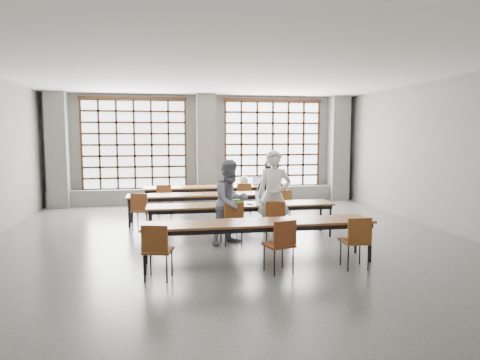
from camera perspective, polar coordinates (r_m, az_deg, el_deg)
name	(u,v)px	position (r m, az deg, el deg)	size (l,w,h in m)	color
floor	(231,243)	(8.88, -1.17, -8.37)	(11.00, 11.00, 0.00)	#4B4A48
ceiling	(231,69)	(8.70, -1.22, 14.57)	(11.00, 11.00, 0.00)	silver
wall_back	(205,149)	(14.07, -4.65, 4.13)	(10.00, 10.00, 0.00)	#62625F
wall_front	(343,196)	(3.31, 13.62, -2.04)	(10.00, 10.00, 0.00)	#62625F
wall_right	(454,156)	(10.60, 26.61, 2.92)	(11.00, 11.00, 0.00)	#62625F
column_left	(58,150)	(14.09, -23.12, 3.68)	(0.60, 0.55, 3.50)	#5C5C59
column_mid	(206,149)	(13.79, -4.54, 4.10)	(0.60, 0.55, 3.50)	#5C5C59
column_right	(338,149)	(14.91, 12.98, 4.11)	(0.60, 0.55, 3.50)	#5C5C59
window_left	(134,145)	(13.96, -13.89, 4.58)	(3.32, 0.12, 3.00)	white
window_right	(273,144)	(14.38, 4.37, 4.77)	(3.32, 0.12, 3.00)	white
sill_ledge	(206,195)	(14.00, -4.52, -2.04)	(9.80, 0.35, 0.50)	#5C5C59
desk_row_a	(214,188)	(12.44, -3.51, -1.12)	(4.00, 0.70, 0.73)	brown
desk_row_b	(208,196)	(10.83, -4.31, -2.19)	(4.00, 0.70, 0.73)	brown
desk_row_c	(241,207)	(9.22, 0.14, -3.61)	(4.00, 0.70, 0.73)	brown
desk_row_d	(259,225)	(7.38, 2.55, -6.03)	(4.00, 0.70, 0.73)	brown
chair_back_left	(165,197)	(11.75, -10.02, -2.24)	(0.48, 0.48, 0.88)	brown
chair_back_mid	(244,195)	(11.96, 0.58, -2.01)	(0.49, 0.49, 0.88)	brown
chair_back_right	(273,194)	(12.13, 4.43, -1.91)	(0.49, 0.50, 0.88)	brown
chair_mid_left	(141,207)	(10.19, -13.07, -3.57)	(0.52, 0.52, 0.88)	brown
chair_mid_centre	(227,205)	(10.28, -1.75, -3.34)	(0.44, 0.45, 0.88)	brown
chair_mid_right	(283,203)	(10.57, 5.74, -3.11)	(0.48, 0.49, 0.88)	brown
chair_front_left	(232,219)	(8.58, -1.03, -5.20)	(0.47, 0.48, 0.88)	brown
chair_front_right	(275,217)	(8.76, 4.66, -4.99)	(0.48, 0.49, 0.88)	brown
chair_near_left	(157,246)	(6.64, -11.04, -8.66)	(0.51, 0.51, 0.88)	brown
chair_near_mid	(281,241)	(6.87, 5.50, -8.06)	(0.51, 0.51, 0.88)	brown
chair_near_right	(357,237)	(7.31, 15.28, -7.40)	(0.44, 0.44, 0.88)	brown
student_male	(274,196)	(8.82, 4.56, -2.20)	(0.69, 0.45, 1.90)	white
student_female	(231,202)	(8.65, -1.23, -2.94)	(0.83, 0.65, 1.72)	navy
student_back	(272,186)	(12.22, 4.22, -0.75)	(0.99, 0.57, 1.54)	black
laptop_front	(264,200)	(9.41, 3.27, -2.64)	(0.40, 0.35, 0.26)	#BCBCC1
laptop_back	(259,183)	(12.76, 2.52, -0.36)	(0.41, 0.37, 0.26)	silver
mouse	(284,202)	(9.40, 5.88, -2.93)	(0.10, 0.06, 0.04)	silver
green_box	(238,201)	(9.27, -0.25, -2.86)	(0.25, 0.09, 0.09)	#328E2E
phone	(250,204)	(9.14, 1.36, -3.23)	(0.13, 0.06, 0.01)	black
paper_sheet_a	(184,194)	(10.83, -7.50, -1.87)	(0.30, 0.21, 0.00)	white
paper_sheet_b	(196,194)	(10.74, -5.88, -1.91)	(0.30, 0.21, 0.00)	silver
backpack	(269,184)	(11.12, 3.89, -0.59)	(0.32, 0.20, 0.40)	black
plastic_bag	(244,180)	(12.60, 0.52, -0.06)	(0.26, 0.21, 0.29)	silver
red_pouch	(158,247)	(6.72, -10.86, -8.80)	(0.20, 0.08, 0.06)	#9E1A13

